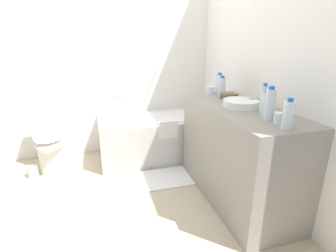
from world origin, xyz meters
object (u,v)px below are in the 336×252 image
Objects in this scene: bathtub at (158,135)px; toilet at (51,142)px; water_bottle_2 at (219,84)px; toilet_paper_roll at (33,171)px; water_bottle_3 at (270,104)px; water_bottle_1 at (222,87)px; sink_basin at (241,103)px; water_bottle_0 at (267,104)px; drinking_glass_0 at (210,90)px; sink_faucet at (259,102)px; water_bottle_5 at (264,99)px; bath_mat at (170,177)px; water_bottle_4 at (288,115)px; drinking_glass_1 at (278,118)px; amenity_basket at (229,96)px.

bathtub reaches higher than toilet.
toilet_paper_roll is (-1.96, 0.39, -0.92)m from water_bottle_2.
water_bottle_3 reaches higher than toilet_paper_roll.
water_bottle_1 is at bearing -14.03° from toilet_paper_roll.
bathtub is 1.32m from sink_basin.
water_bottle_1 is 1.66× the size of toilet_paper_roll.
sink_basin is at bearing -96.14° from water_bottle_2.
water_bottle_0 is 2.41× the size of drinking_glass_0.
sink_basin is at bearing -180.00° from sink_faucet.
water_bottle_0 is 1.57× the size of toilet_paper_roll.
water_bottle_5 is at bearing -117.74° from sink_faucet.
sink_basin is at bearing -43.99° from bath_mat.
bathtub reaches higher than sink_basin.
water_bottle_4 reaches higher than drinking_glass_0.
sink_basin is at bearing -66.21° from bathtub.
water_bottle_3 reaches higher than water_bottle_4.
sink_basin is at bearing -25.55° from toilet_paper_roll.
bath_mat is at bearing 136.01° from sink_basin.
water_bottle_0 is 0.09m from water_bottle_5.
bathtub is 2.36× the size of bath_mat.
water_bottle_5 is at bearing 69.37° from water_bottle_0.
water_bottle_1 is 2.20m from toilet_paper_roll.
drinking_glass_1 reaches higher than bath_mat.
toilet is at bearing 148.64° from sink_basin.
toilet_paper_roll is (-0.20, -0.13, -0.27)m from toilet.
water_bottle_4 is at bearing -74.68° from bathtub.
water_bottle_0 reaches higher than sink_basin.
toilet_paper_roll is at bearing 141.59° from water_bottle_4.
drinking_glass_1 reaches higher than sink_faucet.
water_bottle_0 is at bearing 65.66° from water_bottle_3.
bathtub is at bearing 110.30° from water_bottle_0.
toilet_paper_roll is (-1.94, 0.49, -0.91)m from water_bottle_1.
toilet is at bearing 138.48° from drinking_glass_1.
bathtub is 1.12m from amenity_basket.
sink_basin is 1.48× the size of water_bottle_4.
water_bottle_5 reaches higher than water_bottle_0.
sink_faucet is 0.32m from amenity_basket.
amenity_basket is at bearing -56.16° from bathtub.
water_bottle_5 is (0.01, -0.73, 0.01)m from water_bottle_2.
drinking_glass_0 is 1.03m from bath_mat.
toilet is 1.38m from bath_mat.
bath_mat is at bearing 117.52° from drinking_glass_1.
water_bottle_1 is 0.90m from drinking_glass_1.
drinking_glass_0 is at bearing 9.73° from bath_mat.
water_bottle_5 is 2.88× the size of drinking_glass_0.
amenity_basket is (1.76, -0.75, 0.57)m from toilet.
sink_faucet is 0.63× the size of water_bottle_3.
toilet is 3.45× the size of water_bottle_1.
water_bottle_1 reaches higher than water_bottle_4.
bath_mat is at bearing -91.92° from bathtub.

